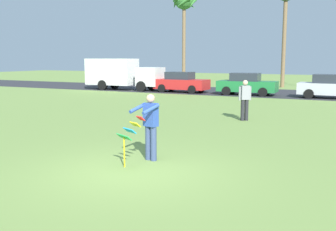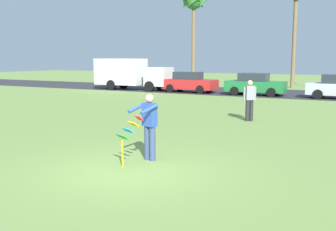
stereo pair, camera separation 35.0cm
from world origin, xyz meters
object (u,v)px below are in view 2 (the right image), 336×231
Objects in this scene: parked_truck_white_box at (129,73)px; parked_car_red at (189,82)px; parked_car_green at (255,85)px; kite_held at (128,132)px; person_walker_near at (250,99)px; palm_tree_left_near at (194,4)px; person_kite_flyer at (149,124)px.

parked_truck_white_box reaches higher than parked_car_red.
parked_truck_white_box is at bearing 179.99° from parked_car_green.
parked_car_green is at bearing 97.27° from kite_held.
kite_held is 8.35m from person_walker_near.
parked_car_red is at bearing -66.82° from palm_tree_left_near.
parked_car_green is (10.88, -0.00, -0.64)m from parked_truck_white_box.
person_walker_near is at bearing -59.94° from palm_tree_left_near.
person_walker_near is (12.75, -22.03, -7.31)m from palm_tree_left_near.
parked_truck_white_box is at bearing 123.82° from kite_held.
palm_tree_left_near is (-12.20, 30.36, 7.40)m from kite_held.
palm_tree_left_near is at bearing 83.14° from parked_truck_white_box.
palm_tree_left_near is at bearing 111.89° from kite_held.
person_kite_flyer is 23.66m from parked_truck_white_box.
kite_held is at bearing -56.18° from parked_truck_white_box.
kite_held is 20.22m from parked_car_green.
person_walker_near is (13.99, -11.72, -0.48)m from parked_truck_white_box.
palm_tree_left_near is 5.64× the size of person_walker_near.
parked_truck_white_box reaches higher than person_walker_near.
person_kite_flyer is at bearing -54.86° from parked_truck_white_box.
person_walker_near is at bearing -75.14° from parked_car_green.
person_walker_near is (8.34, -11.73, 0.16)m from parked_car_red.
parked_truck_white_box is 0.69× the size of palm_tree_left_near.
person_kite_flyer is 32.94m from palm_tree_left_near.
parked_car_red is 2.46× the size of person_walker_near.
kite_held is 0.18× the size of parked_truck_white_box.
person_walker_near is (0.37, 7.62, -0.02)m from person_kite_flyer.
parked_car_green reaches higher than kite_held.
person_kite_flyer is 0.26× the size of parked_truck_white_box.
parked_truck_white_box is (-13.61, 19.34, 0.46)m from person_kite_flyer.
person_kite_flyer is at bearing 76.13° from kite_held.
parked_car_red is (-7.96, 19.34, -0.18)m from person_kite_flyer.
parked_car_green is at bearing -46.92° from palm_tree_left_near.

